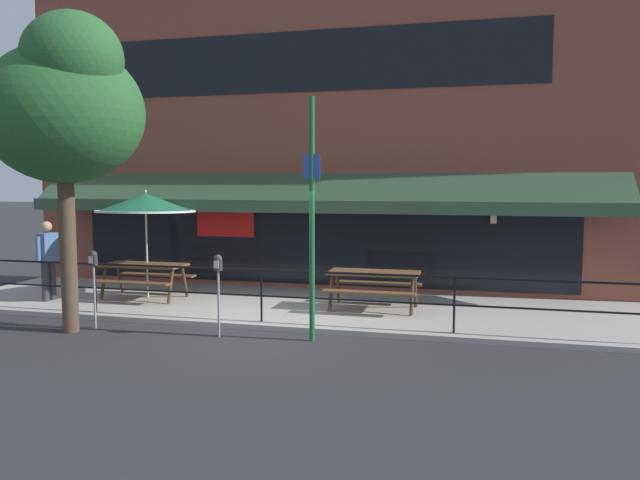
{
  "coord_description": "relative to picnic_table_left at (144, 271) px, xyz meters",
  "views": [
    {
      "loc": [
        3.83,
        -10.31,
        2.65
      ],
      "look_at": [
        0.77,
        1.6,
        1.5
      ],
      "focal_mm": 35.0,
      "sensor_mm": 36.0,
      "label": 1
    }
  ],
  "objects": [
    {
      "name": "parking_meter_near",
      "position": [
        0.35,
        -2.34,
        0.44
      ],
      "size": [
        0.15,
        0.16,
        1.42
      ],
      "color": "gray",
      "rests_on": "ground"
    },
    {
      "name": "restaurant_building",
      "position": [
        3.24,
        2.44,
        3.15
      ],
      "size": [
        15.0,
        1.6,
        7.77
      ],
      "color": "brown",
      "rests_on": "ground"
    },
    {
      "name": "picnic_table_left",
      "position": [
        0.0,
        0.0,
        0.0
      ],
      "size": [
        1.8,
        1.42,
        0.76
      ],
      "color": "brown",
      "rests_on": "patio_deck"
    },
    {
      "name": "street_tree_curbside",
      "position": [
        0.18,
        -2.74,
        3.25
      ],
      "size": [
        2.82,
        2.54,
        5.44
      ],
      "color": "brown",
      "rests_on": "ground"
    },
    {
      "name": "street_sign_pole",
      "position": [
        4.41,
        -2.23,
        1.36
      ],
      "size": [
        0.28,
        0.09,
        4.03
      ],
      "color": "#1E6033",
      "rests_on": "ground"
    },
    {
      "name": "patio_umbrella_left",
      "position": [
        -0.0,
        0.14,
        1.47
      ],
      "size": [
        2.14,
        2.14,
        2.38
      ],
      "color": "#B7B2A8",
      "rests_on": "patio_deck"
    },
    {
      "name": "picnic_table_centre",
      "position": [
        5.05,
        0.1,
        0.0
      ],
      "size": [
        1.8,
        1.42,
        0.76
      ],
      "color": "brown",
      "rests_on": "patio_deck"
    },
    {
      "name": "pedestrian_walking",
      "position": [
        -1.88,
        -0.7,
        0.35
      ],
      "size": [
        0.28,
        0.62,
        1.71
      ],
      "color": "#333338",
      "rests_on": "patio_deck"
    },
    {
      "name": "ground_plane",
      "position": [
        3.24,
        -1.78,
        -0.71
      ],
      "size": [
        120.0,
        120.0,
        0.0
      ],
      "primitive_type": "plane",
      "color": "#2D2D30"
    },
    {
      "name": "patio_deck",
      "position": [
        3.24,
        0.22,
        -0.66
      ],
      "size": [
        15.0,
        4.0,
        0.1
      ],
      "primitive_type": "cube",
      "color": "#ADA89E",
      "rests_on": "ground"
    },
    {
      "name": "patio_railing",
      "position": [
        3.24,
        -1.48,
        0.09
      ],
      "size": [
        13.84,
        0.04,
        0.97
      ],
      "color": "black",
      "rests_on": "patio_deck"
    },
    {
      "name": "parking_meter_far",
      "position": [
        2.79,
        -2.37,
        0.44
      ],
      "size": [
        0.15,
        0.16,
        1.42
      ],
      "color": "gray",
      "rests_on": "ground"
    }
  ]
}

